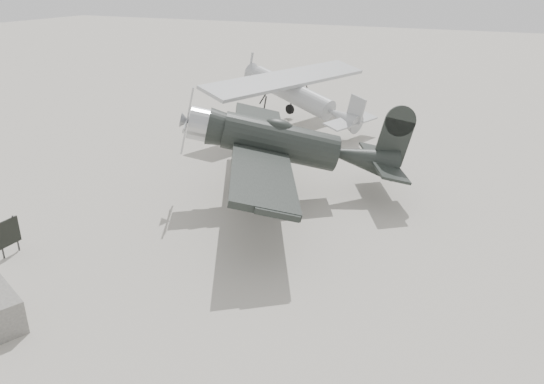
# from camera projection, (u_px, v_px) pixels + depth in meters

# --- Properties ---
(ground) EXTENTS (160.00, 160.00, 0.00)m
(ground) POSITION_uv_depth(u_px,v_px,m) (201.00, 264.00, 16.39)
(ground) COLOR #ADA799
(ground) RESTS_ON ground
(lowwing_monoplane) EXTENTS (9.66, 11.93, 4.01)m
(lowwing_monoplane) POSITION_uv_depth(u_px,v_px,m) (291.00, 145.00, 20.75)
(lowwing_monoplane) COLOR black
(lowwing_monoplane) RESTS_ON ground
(highwing_monoplane) EXTENTS (8.65, 11.98, 3.42)m
(highwing_monoplane) POSITION_uv_depth(u_px,v_px,m) (297.00, 90.00, 30.43)
(highwing_monoplane) COLOR #A1A4A6
(highwing_monoplane) RESTS_ON ground
(sign_board) EXTENTS (0.08, 0.86, 1.24)m
(sign_board) POSITION_uv_depth(u_px,v_px,m) (8.00, 234.00, 16.69)
(sign_board) COLOR #333333
(sign_board) RESTS_ON ground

